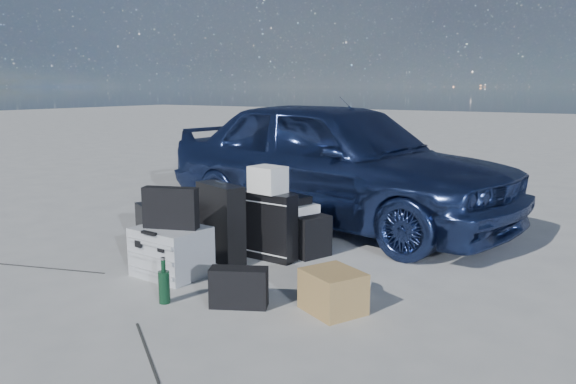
% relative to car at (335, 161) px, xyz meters
% --- Properties ---
extents(ground, '(60.00, 60.00, 0.00)m').
position_rel_car_xyz_m(ground, '(-0.04, -2.15, -0.65)').
color(ground, '#A0A09C').
rests_on(ground, ground).
extents(car, '(4.00, 2.14, 1.29)m').
position_rel_car_xyz_m(car, '(0.00, 0.00, 0.00)').
color(car, navy).
rests_on(car, ground).
extents(pelican_case, '(0.52, 0.44, 0.37)m').
position_rel_car_xyz_m(pelican_case, '(-0.25, -2.12, -0.46)').
color(pelican_case, '#A2A5A8').
rests_on(pelican_case, ground).
extents(laptop_bag, '(0.42, 0.24, 0.31)m').
position_rel_car_xyz_m(laptop_bag, '(-0.24, -2.13, -0.13)').
color(laptop_bag, black).
rests_on(laptop_bag, pelican_case).
extents(briefcase, '(0.46, 0.30, 0.36)m').
position_rel_car_xyz_m(briefcase, '(-0.97, -1.66, -0.47)').
color(briefcase, black).
rests_on(briefcase, ground).
extents(suitcase_left, '(0.51, 0.33, 0.63)m').
position_rel_car_xyz_m(suitcase_left, '(-0.18, -1.63, -0.33)').
color(suitcase_left, black).
rests_on(suitcase_left, ground).
extents(suitcase_right, '(0.47, 0.19, 0.55)m').
position_rel_car_xyz_m(suitcase_right, '(0.14, -1.40, -0.37)').
color(suitcase_right, black).
rests_on(suitcase_right, ground).
extents(white_carton, '(0.30, 0.25, 0.21)m').
position_rel_car_xyz_m(white_carton, '(0.12, -1.39, 0.01)').
color(white_carton, silver).
rests_on(white_carton, suitcase_right).
extents(duffel_bag, '(0.74, 0.51, 0.34)m').
position_rel_car_xyz_m(duffel_bag, '(0.17, -1.07, -0.48)').
color(duffel_bag, black).
rests_on(duffel_bag, ground).
extents(flat_box_white, '(0.50, 0.44, 0.07)m').
position_rel_car_xyz_m(flat_box_white, '(0.15, -1.08, -0.27)').
color(flat_box_white, silver).
rests_on(flat_box_white, duffel_bag).
extents(flat_box_black, '(0.36, 0.30, 0.07)m').
position_rel_car_xyz_m(flat_box_black, '(0.15, -1.08, -0.20)').
color(flat_box_black, black).
rests_on(flat_box_black, flat_box_white).
extents(cardboard_box, '(0.45, 0.43, 0.26)m').
position_rel_car_xyz_m(cardboard_box, '(1.09, -2.10, -0.52)').
color(cardboard_box, olive).
rests_on(cardboard_box, ground).
extents(plastic_bag, '(0.32, 0.29, 0.16)m').
position_rel_car_xyz_m(plastic_bag, '(1.04, -1.75, -0.57)').
color(plastic_bag, white).
rests_on(plastic_bag, ground).
extents(messenger_bag, '(0.39, 0.29, 0.26)m').
position_rel_car_xyz_m(messenger_bag, '(0.55, -2.35, -0.52)').
color(messenger_bag, black).
rests_on(messenger_bag, ground).
extents(green_bottle, '(0.07, 0.07, 0.29)m').
position_rel_car_xyz_m(green_bottle, '(0.10, -2.56, -0.50)').
color(green_bottle, black).
rests_on(green_bottle, ground).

